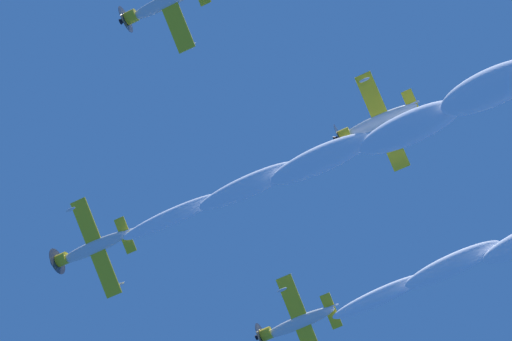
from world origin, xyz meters
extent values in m
ellipsoid|color=silver|center=(-5.97, -3.83, 76.86)|extent=(1.47, 6.26, 2.12)
cylinder|color=yellow|center=(-5.74, -6.60, 77.32)|extent=(1.25, 1.04, 1.33)
cone|color=black|center=(-5.69, -7.19, 77.42)|extent=(0.60, 0.74, 0.67)
cylinder|color=#3F3F47|center=(-5.70, -7.05, 77.40)|extent=(2.68, 0.50, 2.65)
cube|color=yellow|center=(-6.03, -3.67, 76.68)|extent=(7.51, 1.94, 2.62)
ellipsoid|color=silver|center=(-2.38, -3.54, 75.58)|extent=(0.31, 0.87, 0.41)
ellipsoid|color=silver|center=(-9.69, -3.80, 77.79)|extent=(0.31, 0.87, 0.41)
cube|color=yellow|center=(-6.19, -1.17, 76.46)|extent=(2.71, 1.06, 1.04)
cube|color=silver|center=(-6.06, -1.02, 76.89)|extent=(0.45, 1.16, 1.16)
ellipsoid|color=#1E232D|center=(-5.84, -4.03, 77.27)|extent=(0.85, 1.51, 0.97)
ellipsoid|color=silver|center=(7.57, 9.95, 77.39)|extent=(1.57, 6.24, 1.82)
cylinder|color=yellow|center=(7.81, 7.15, 77.69)|extent=(1.28, 0.98, 1.32)
cone|color=black|center=(7.86, 6.56, 77.75)|extent=(0.62, 0.72, 0.65)
cylinder|color=#3F3F47|center=(7.85, 6.69, 77.74)|extent=(2.74, 0.36, 2.72)
cube|color=yellow|center=(7.50, 10.11, 77.23)|extent=(7.42, 1.93, 2.89)
ellipsoid|color=silver|center=(3.91, 9.94, 78.51)|extent=(0.33, 0.87, 0.37)
ellipsoid|color=#1E232D|center=(7.72, 9.72, 77.78)|extent=(0.88, 1.48, 0.91)
ellipsoid|color=silver|center=(-19.08, 6.98, 77.92)|extent=(1.49, 6.25, 2.02)
cylinder|color=yellow|center=(-18.84, 4.20, 78.31)|extent=(1.29, 1.01, 1.36)
cone|color=black|center=(-18.79, 3.61, 78.40)|extent=(0.62, 0.73, 0.68)
cylinder|color=#3F3F47|center=(-18.81, 3.75, 78.38)|extent=(2.77, 0.43, 2.75)
cube|color=yellow|center=(-19.15, 7.14, 77.75)|extent=(7.33, 1.92, 3.12)
ellipsoid|color=silver|center=(-15.59, 7.25, 76.37)|extent=(0.32, 0.87, 0.40)
cube|color=yellow|center=(-19.29, 9.65, 77.58)|extent=(2.65, 1.06, 1.21)
cube|color=silver|center=(-19.14, 9.79, 78.00)|extent=(0.52, 1.13, 1.12)
ellipsoid|color=#1E232D|center=(-18.92, 6.77, 78.31)|extent=(0.87, 1.50, 0.97)
ellipsoid|color=silver|center=(-7.89, 19.75, 78.54)|extent=(1.59, 6.24, 1.77)
cylinder|color=yellow|center=(-7.65, 16.96, 78.82)|extent=(1.27, 0.98, 1.30)
cone|color=black|center=(-7.60, 16.36, 78.88)|extent=(0.62, 0.72, 0.64)
cylinder|color=#3F3F47|center=(-7.61, 16.50, 78.86)|extent=(2.71, 0.35, 2.70)
cube|color=yellow|center=(-7.95, 19.92, 78.38)|extent=(7.48, 1.93, 2.72)
ellipsoid|color=silver|center=(-4.33, 20.11, 77.17)|extent=(0.33, 0.86, 0.36)
ellipsoid|color=silver|center=(-11.57, 19.73, 79.58)|extent=(0.33, 0.86, 0.36)
cube|color=yellow|center=(-8.10, 22.43, 78.32)|extent=(2.71, 1.06, 1.05)
cube|color=silver|center=(-7.96, 22.55, 78.75)|extent=(0.49, 1.10, 1.09)
ellipsoid|color=#1E232D|center=(-7.74, 19.52, 78.93)|extent=(0.88, 1.48, 0.90)
ellipsoid|color=white|center=(-6.53, 2.75, 76.09)|extent=(1.94, 8.24, 2.25)
ellipsoid|color=white|center=(-6.98, 9.06, 75.21)|extent=(2.30, 8.31, 2.61)
ellipsoid|color=white|center=(-7.52, 14.72, 74.35)|extent=(2.66, 8.39, 2.96)
ellipsoid|color=white|center=(-8.32, 21.39, 73.57)|extent=(3.02, 8.46, 3.32)
ellipsoid|color=white|center=(-8.30, 27.68, 72.89)|extent=(3.38, 8.54, 3.67)
ellipsoid|color=white|center=(-19.87, 13.57, 77.21)|extent=(1.94, 8.24, 2.25)
ellipsoid|color=white|center=(-19.95, 19.66, 76.46)|extent=(2.30, 8.31, 2.61)
camera|label=1|loc=(7.92, 17.59, 1.45)|focal=72.44mm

